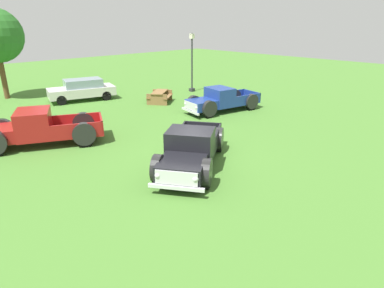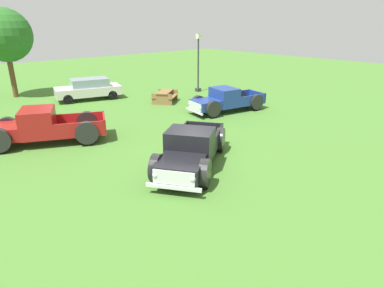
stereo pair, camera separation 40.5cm
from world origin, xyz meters
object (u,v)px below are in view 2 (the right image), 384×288
sedan_distant_a (89,89)px  lamp_post_near (198,61)px  oak_tree_east (5,35)px  pickup_truck_foreground (190,151)px  pickup_truck_behind_left (37,127)px  picnic_table (165,95)px  pickup_truck_behind_right (223,101)px

sedan_distant_a → lamp_post_near: 8.54m
oak_tree_east → lamp_post_near: bearing=-33.5°
lamp_post_near → oak_tree_east: oak_tree_east is taller
sedan_distant_a → lamp_post_near: (7.78, -3.16, 1.57)m
lamp_post_near → pickup_truck_foreground: bearing=-134.3°
lamp_post_near → oak_tree_east: (-11.50, 7.60, 2.03)m
pickup_truck_foreground → sedan_distant_a: pickup_truck_foreground is taller
pickup_truck_foreground → lamp_post_near: bearing=45.7°
lamp_post_near → oak_tree_east: 13.93m
pickup_truck_behind_left → picnic_table: bearing=15.7°
pickup_truck_behind_left → lamp_post_near: size_ratio=1.26×
pickup_truck_behind_right → oak_tree_east: size_ratio=0.82×
pickup_truck_foreground → oak_tree_east: 18.59m
pickup_truck_behind_left → oak_tree_east: (2.13, 11.42, 3.60)m
pickup_truck_behind_right → picnic_table: pickup_truck_behind_right is taller
pickup_truck_behind_right → picnic_table: size_ratio=2.21×
pickup_truck_foreground → pickup_truck_behind_right: size_ratio=1.02×
pickup_truck_foreground → lamp_post_near: size_ratio=1.17×
sedan_distant_a → lamp_post_near: bearing=-22.1°
pickup_truck_behind_left → oak_tree_east: size_ratio=0.91×
picnic_table → oak_tree_east: size_ratio=0.37×
lamp_post_near → picnic_table: lamp_post_near is taller
sedan_distant_a → picnic_table: (3.52, -4.35, -0.29)m
pickup_truck_behind_right → lamp_post_near: size_ratio=1.15×
sedan_distant_a → oak_tree_east: 6.82m
pickup_truck_behind_left → sedan_distant_a: (5.85, 6.98, 0.00)m
pickup_truck_behind_left → lamp_post_near: bearing=15.6°
lamp_post_near → picnic_table: 4.80m
lamp_post_near → oak_tree_east: bearing=146.5°
oak_tree_east → sedan_distant_a: bearing=-50.1°
sedan_distant_a → picnic_table: 5.60m
pickup_truck_behind_left → lamp_post_near: 14.24m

